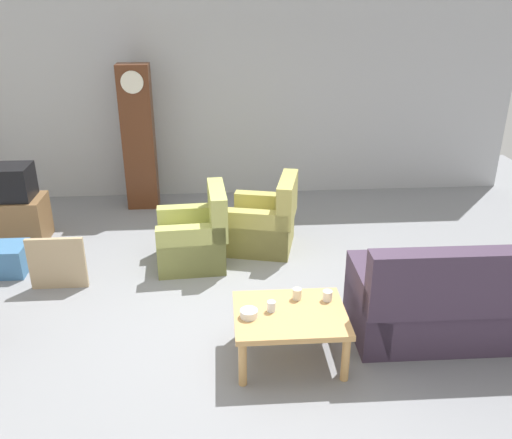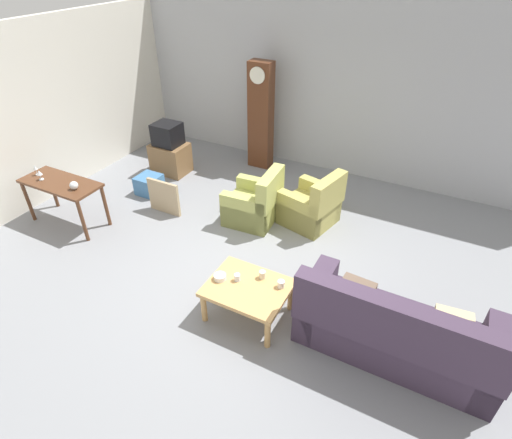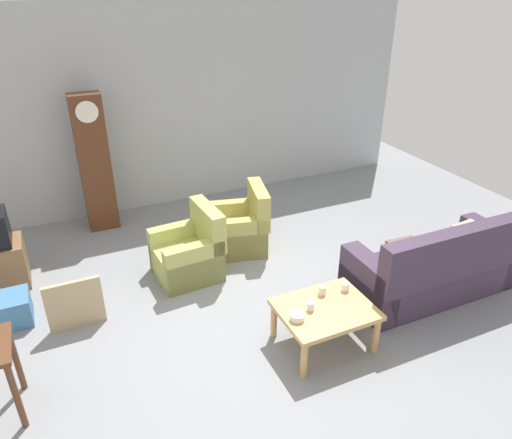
{
  "view_description": "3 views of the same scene",
  "coord_description": "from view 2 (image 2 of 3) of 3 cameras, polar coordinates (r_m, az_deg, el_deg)",
  "views": [
    {
      "loc": [
        -0.26,
        -4.51,
        3.05
      ],
      "look_at": [
        0.09,
        0.53,
        0.83
      ],
      "focal_mm": 38.06,
      "sensor_mm": 36.0,
      "label": 1
    },
    {
      "loc": [
        1.99,
        -3.67,
        3.84
      ],
      "look_at": [
        0.02,
        0.13,
        0.87
      ],
      "focal_mm": 28.52,
      "sensor_mm": 36.0,
      "label": 2
    },
    {
      "loc": [
        -1.96,
        -3.86,
        3.49
      ],
      "look_at": [
        0.11,
        0.66,
        0.92
      ],
      "focal_mm": 33.27,
      "sensor_mm": 36.0,
      "label": 3
    }
  ],
  "objects": [
    {
      "name": "cup_white_porcelain",
      "position": [
        4.82,
        3.53,
        -9.03
      ],
      "size": [
        0.08,
        0.08,
        0.09
      ],
      "primitive_type": "cylinder",
      "color": "white",
      "rests_on": "coffee_table_wood"
    },
    {
      "name": "console_table_dark",
      "position": [
        7.02,
        -25.6,
        4.01
      ],
      "size": [
        1.3,
        0.56,
        0.75
      ],
      "color": "#56331E",
      "rests_on": "ground_plane"
    },
    {
      "name": "framed_picture_leaning",
      "position": [
        6.94,
        -12.79,
        3.08
      ],
      "size": [
        0.6,
        0.05,
        0.59
      ],
      "primitive_type": "cube",
      "color": "tan",
      "rests_on": "ground_plane"
    },
    {
      "name": "cup_cream_tall",
      "position": [
        4.92,
        0.9,
        -7.74
      ],
      "size": [
        0.08,
        0.08,
        0.1
      ],
      "primitive_type": "cylinder",
      "color": "beige",
      "rests_on": "coffee_table_wood"
    },
    {
      "name": "garage_door_wall",
      "position": [
        7.87,
        12.15,
        17.46
      ],
      "size": [
        8.4,
        0.16,
        3.2
      ],
      "primitive_type": "cube",
      "color": "#ADAFB5",
      "rests_on": "ground_plane"
    },
    {
      "name": "tv_stand_cabinet",
      "position": [
        8.22,
        -11.89,
        8.41
      ],
      "size": [
        0.68,
        0.52,
        0.58
      ],
      "primitive_type": "cube",
      "color": "brown",
      "rests_on": "ground_plane"
    },
    {
      "name": "pegboard_wall_left",
      "position": [
        7.79,
        -28.47,
        12.7
      ],
      "size": [
        0.12,
        6.4,
        2.88
      ],
      "primitive_type": "cube",
      "color": "silver",
      "rests_on": "ground_plane"
    },
    {
      "name": "armchair_olive_far",
      "position": [
        6.55,
        7.81,
        1.74
      ],
      "size": [
        0.94,
        0.92,
        0.92
      ],
      "color": "tan",
      "rests_on": "ground_plane"
    },
    {
      "name": "armchair_olive_near",
      "position": [
        6.56,
        -0.21,
        2.12
      ],
      "size": [
        0.84,
        0.81,
        0.92
      ],
      "color": "tan",
      "rests_on": "ground_plane"
    },
    {
      "name": "ground_plane",
      "position": [
        5.67,
        -0.8,
        -7.85
      ],
      "size": [
        10.4,
        10.4,
        0.0
      ],
      "primitive_type": "plane",
      "color": "gray"
    },
    {
      "name": "wine_glass_mid",
      "position": [
        7.11,
        -28.08,
        5.69
      ],
      "size": [
        0.08,
        0.08,
        0.16
      ],
      "color": "silver",
      "rests_on": "console_table_dark"
    },
    {
      "name": "tv_crt",
      "position": [
        8.02,
        -12.32,
        11.62
      ],
      "size": [
        0.48,
        0.44,
        0.42
      ],
      "primitive_type": "cube",
      "color": "black",
      "rests_on": "tv_stand_cabinet"
    },
    {
      "name": "bowl_white_stacked",
      "position": [
        4.93,
        -5.07,
        -8.02
      ],
      "size": [
        0.15,
        0.15,
        0.07
      ],
      "primitive_type": "cylinder",
      "color": "white",
      "rests_on": "coffee_table_wood"
    },
    {
      "name": "cup_blue_rimmed",
      "position": [
        4.89,
        -2.64,
        -8.12
      ],
      "size": [
        0.07,
        0.07,
        0.09
      ],
      "primitive_type": "cylinder",
      "color": "silver",
      "rests_on": "coffee_table_wood"
    },
    {
      "name": "coffee_table_wood",
      "position": [
        4.9,
        -1.17,
        -9.92
      ],
      "size": [
        0.96,
        0.76,
        0.47
      ],
      "color": "tan",
      "rests_on": "ground_plane"
    },
    {
      "name": "grandfather_clock",
      "position": [
        8.04,
        0.67,
        14.29
      ],
      "size": [
        0.44,
        0.3,
        2.05
      ],
      "color": "#562D19",
      "rests_on": "ground_plane"
    },
    {
      "name": "storage_box_blue",
      "position": [
        7.64,
        -14.74,
        4.77
      ],
      "size": [
        0.4,
        0.41,
        0.33
      ],
      "primitive_type": "cube",
      "color": "teal",
      "rests_on": "ground_plane"
    },
    {
      "name": "couch_floral",
      "position": [
        4.77,
        18.89,
        -14.75
      ],
      "size": [
        2.11,
        0.9,
        1.04
      ],
      "color": "#423347",
      "rests_on": "ground_plane"
    },
    {
      "name": "wine_glass_tall",
      "position": [
        7.29,
        -28.55,
        6.31
      ],
      "size": [
        0.06,
        0.06,
        0.18
      ],
      "color": "silver",
      "rests_on": "console_table_dark"
    },
    {
      "name": "glass_dome_cloche",
      "position": [
        6.64,
        -24.18,
        4.39
      ],
      "size": [
        0.13,
        0.13,
        0.13
      ],
      "primitive_type": "sphere",
      "color": "silver",
      "rests_on": "console_table_dark"
    }
  ]
}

